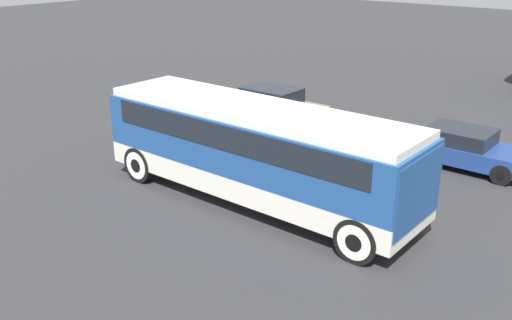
{
  "coord_description": "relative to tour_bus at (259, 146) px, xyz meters",
  "views": [
    {
      "loc": [
        9.78,
        -11.99,
        7.19
      ],
      "look_at": [
        0.0,
        0.0,
        1.32
      ],
      "focal_mm": 40.0,
      "sensor_mm": 36.0,
      "label": 1
    }
  ],
  "objects": [
    {
      "name": "ground_plane",
      "position": [
        -0.1,
        0.0,
        -1.78
      ],
      "size": [
        120.0,
        120.0,
        0.0
      ],
      "primitive_type": "plane",
      "color": "#2D2D30"
    },
    {
      "name": "tour_bus",
      "position": [
        0.0,
        0.0,
        0.0
      ],
      "size": [
        9.99,
        2.67,
        2.93
      ],
      "color": "silver",
      "rests_on": "ground_plane"
    },
    {
      "name": "parked_car_near",
      "position": [
        -4.6,
        6.73,
        -1.04
      ],
      "size": [
        4.45,
        1.94,
        1.5
      ],
      "color": "#7A6B5B",
      "rests_on": "ground_plane"
    },
    {
      "name": "parked_car_mid",
      "position": [
        3.54,
        6.74,
        -1.11
      ],
      "size": [
        4.07,
        1.91,
        1.33
      ],
      "color": "navy",
      "rests_on": "ground_plane"
    }
  ]
}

